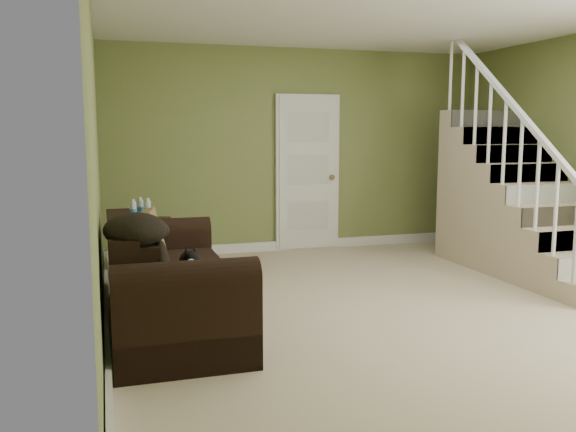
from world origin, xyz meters
TOP-DOWN VIEW (x-y plane):
  - floor at (0.00, 0.00)m, footprint 5.00×5.50m
  - ceiling at (0.00, 0.00)m, footprint 5.00×5.50m
  - wall_back at (0.00, 2.75)m, footprint 5.00×0.04m
  - wall_left at (-2.50, 0.00)m, footprint 0.04×5.50m
  - baseboard_back at (0.00, 2.72)m, footprint 5.00×0.04m
  - baseboard_left at (-2.47, 0.00)m, footprint 0.04×5.50m
  - door at (0.10, 2.71)m, footprint 0.86×0.12m
  - staircase at (1.99, 0.97)m, footprint 1.00×2.51m
  - sofa at (-2.02, -0.04)m, footprint 0.94×2.19m
  - side_table at (-2.09, 1.78)m, footprint 0.65×0.65m
  - cat at (-1.83, -0.16)m, footprint 0.22×0.46m
  - banana at (-1.73, -0.26)m, footprint 0.08×0.18m
  - throw_pillow at (-2.06, 0.59)m, footprint 0.28×0.45m
  - throw_blanket at (-2.26, -0.62)m, footprint 0.48×0.59m

SIDE VIEW (x-z plane):
  - floor at x=0.00m, z-range -0.01..0.01m
  - baseboard_back at x=0.00m, z-range 0.00..0.12m
  - baseboard_left at x=-2.47m, z-range 0.00..0.12m
  - side_table at x=-2.09m, z-range -0.11..0.74m
  - sofa at x=-2.02m, z-range -0.10..0.76m
  - banana at x=-1.73m, z-range 0.47..0.52m
  - cat at x=-1.83m, z-range 0.44..0.66m
  - staircase at x=1.99m, z-range -0.77..2.05m
  - throw_pillow at x=-2.06m, z-range 0.44..0.87m
  - throw_blanket at x=-2.26m, z-range 0.78..1.01m
  - door at x=0.10m, z-range 0.00..2.02m
  - wall_back at x=0.00m, z-range 0.00..2.60m
  - wall_left at x=-2.50m, z-range 0.00..2.60m
  - ceiling at x=0.00m, z-range 2.60..2.60m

